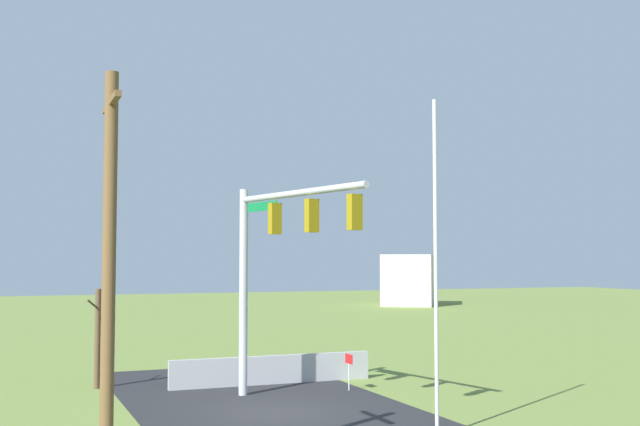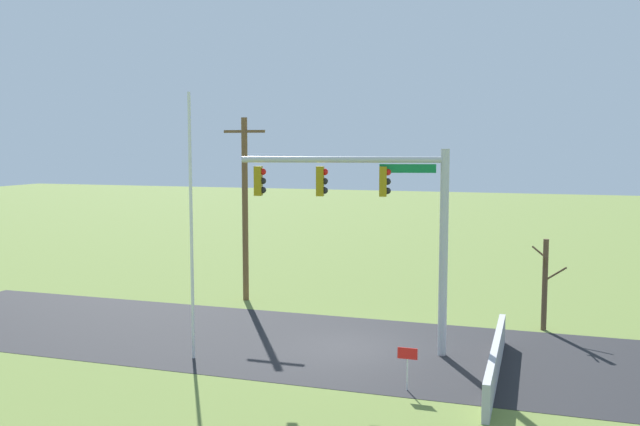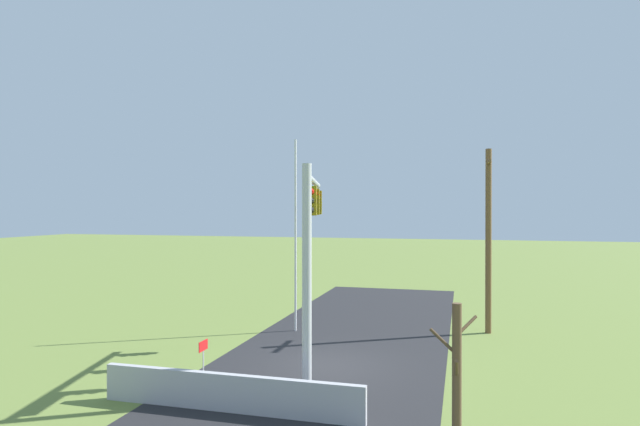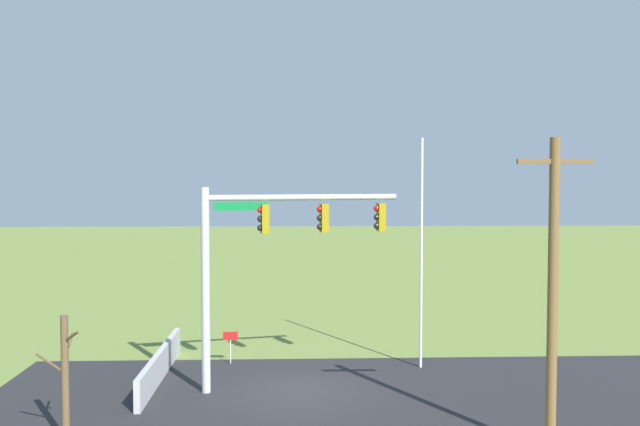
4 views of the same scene
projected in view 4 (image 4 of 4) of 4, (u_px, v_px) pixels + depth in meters
ground_plane at (299, 390)px, 23.22m from camera, size 160.00×160.00×0.00m
road_surface at (419, 389)px, 23.37m from camera, size 28.00×8.00×0.01m
sidewalk_corner at (176, 393)px, 22.91m from camera, size 6.00×6.00×0.01m
retaining_fence at (160, 365)px, 24.48m from camera, size 0.20×7.40×1.00m
signal_mast at (265, 246)px, 23.21m from camera, size 6.55×1.66×6.71m
flagpole at (421, 254)px, 25.79m from camera, size 0.10×0.10×8.48m
utility_pole at (553, 291)px, 17.65m from camera, size 1.90×0.26×8.02m
bare_tree at (65, 377)px, 18.50m from camera, size 1.27×1.02×3.40m
open_sign at (230, 340)px, 26.48m from camera, size 0.56×0.04×1.22m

